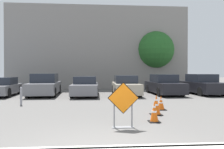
{
  "coord_description": "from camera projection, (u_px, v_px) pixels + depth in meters",
  "views": [
    {
      "loc": [
        -0.08,
        -4.53,
        1.71
      ],
      "look_at": [
        1.11,
        10.76,
        1.51
      ],
      "focal_mm": 35.0,
      "sensor_mm": 36.0,
      "label": 1
    }
  ],
  "objects": [
    {
      "name": "parked_car_second",
      "position": [
        45.0,
        85.0,
        15.78
      ],
      "size": [
        2.11,
        4.65,
        1.57
      ],
      "rotation": [
        0.0,
        0.0,
        3.19
      ],
      "color": "slate",
      "rests_on": "ground_plane"
    },
    {
      "name": "parked_car_nearest",
      "position": [
        2.0,
        87.0,
        15.41
      ],
      "size": [
        2.04,
        4.18,
        1.31
      ],
      "rotation": [
        0.0,
        0.0,
        3.19
      ],
      "color": "slate",
      "rests_on": "ground_plane"
    },
    {
      "name": "traffic_cone_third",
      "position": [
        161.0,
        103.0,
        9.75
      ],
      "size": [
        0.43,
        0.43,
        0.63
      ],
      "color": "black",
      "rests_on": "ground_plane"
    },
    {
      "name": "bollard_nearest",
      "position": [
        21.0,
        95.0,
        11.07
      ],
      "size": [
        0.12,
        0.12,
        0.94
      ],
      "color": "gray",
      "rests_on": "ground_plane"
    },
    {
      "name": "traffic_cone_second",
      "position": [
        156.0,
        105.0,
        8.61
      ],
      "size": [
        0.45,
        0.45,
        0.81
      ],
      "color": "black",
      "rests_on": "ground_plane"
    },
    {
      "name": "parked_car_sixth",
      "position": [
        202.0,
        85.0,
        16.57
      ],
      "size": [
        2.15,
        4.33,
        1.52
      ],
      "rotation": [
        0.0,
        0.0,
        3.2
      ],
      "color": "black",
      "rests_on": "ground_plane"
    },
    {
      "name": "parked_car_fourth",
      "position": [
        126.0,
        86.0,
        16.03
      ],
      "size": [
        1.86,
        4.58,
        1.43
      ],
      "rotation": [
        0.0,
        0.0,
        3.13
      ],
      "color": "#A39984",
      "rests_on": "ground_plane"
    },
    {
      "name": "parked_car_fifth",
      "position": [
        164.0,
        85.0,
        16.39
      ],
      "size": [
        1.97,
        4.53,
        1.5
      ],
      "rotation": [
        0.0,
        0.0,
        3.18
      ],
      "color": "black",
      "rests_on": "ground_plane"
    },
    {
      "name": "parked_car_third",
      "position": [
        85.0,
        86.0,
        15.63
      ],
      "size": [
        1.83,
        4.6,
        1.36
      ],
      "rotation": [
        0.0,
        0.0,
        3.14
      ],
      "color": "slate",
      "rests_on": "ground_plane"
    },
    {
      "name": "building_facade_backdrop",
      "position": [
        98.0,
        49.0,
        24.14
      ],
      "size": [
        18.23,
        5.0,
        8.36
      ],
      "color": "gray",
      "rests_on": "ground_plane"
    },
    {
      "name": "street_tree_behind_lot",
      "position": [
        155.0,
        50.0,
        22.42
      ],
      "size": [
        3.79,
        3.79,
        5.85
      ],
      "color": "#513823",
      "rests_on": "ground_plane"
    },
    {
      "name": "road_closed_sign",
      "position": [
        123.0,
        103.0,
        6.59
      ],
      "size": [
        0.96,
        0.2,
        1.39
      ],
      "color": "black",
      "rests_on": "ground_plane"
    },
    {
      "name": "traffic_cone_nearest",
      "position": [
        154.0,
        112.0,
        7.39
      ],
      "size": [
        0.38,
        0.38,
        0.71
      ],
      "color": "black",
      "rests_on": "ground_plane"
    },
    {
      "name": "ground_plane",
      "position": [
        96.0,
        97.0,
        14.51
      ],
      "size": [
        96.0,
        96.0,
        0.0
      ],
      "primitive_type": "plane",
      "color": "#565451"
    }
  ]
}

